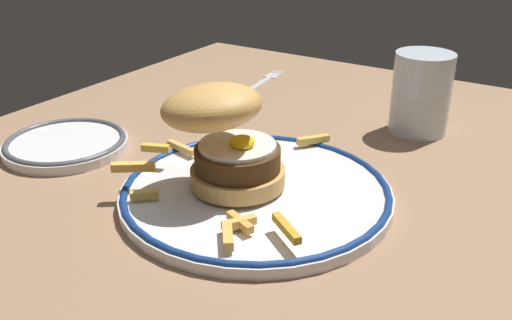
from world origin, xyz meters
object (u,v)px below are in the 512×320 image
dinner_plate (256,192)px  water_glass (420,99)px  burger (225,134)px  side_plate (64,145)px  fork (264,80)px

dinner_plate → water_glass: 29.50cm
dinner_plate → burger: 7.26cm
dinner_plate → side_plate: same height
dinner_plate → side_plate: 27.46cm
dinner_plate → water_glass: size_ratio=2.66×
side_plate → fork: size_ratio=1.07×
side_plate → burger: bearing=-87.3°
water_glass → side_plate: 47.07cm
dinner_plate → burger: (-1.27, 2.99, 6.49)cm
burger → water_glass: (29.32, -11.31, -2.69)cm
fork → burger: bearing=-153.8°
burger → fork: 42.33cm
dinner_plate → fork: dinner_plate is taller
side_plate → dinner_plate: bearing=-84.9°
water_glass → dinner_plate: bearing=163.5°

